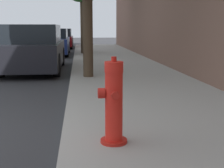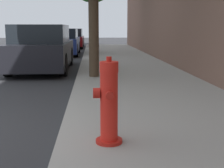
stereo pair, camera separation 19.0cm
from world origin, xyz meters
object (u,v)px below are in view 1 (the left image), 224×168
object	(u,v)px
parked_car_near	(34,49)
parked_car_far	(59,39)
fire_hydrant	(114,104)
parked_car_mid	(51,42)

from	to	relation	value
parked_car_near	parked_car_far	xyz separation A→B (m)	(0.09, 11.27, -0.06)
fire_hydrant	parked_car_near	size ratio (longest dim) A/B	0.22
parked_car_near	parked_car_far	world-z (taller)	parked_car_near
fire_hydrant	parked_car_far	size ratio (longest dim) A/B	0.23
fire_hydrant	parked_car_mid	bearing A→B (deg)	97.77
parked_car_near	parked_car_far	bearing A→B (deg)	89.53
parked_car_mid	parked_car_far	xyz separation A→B (m)	(0.07, 5.40, -0.00)
parked_car_near	fire_hydrant	bearing A→B (deg)	-75.67
parked_car_far	fire_hydrant	bearing A→B (deg)	-84.74
parked_car_mid	parked_car_near	bearing A→B (deg)	-90.20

